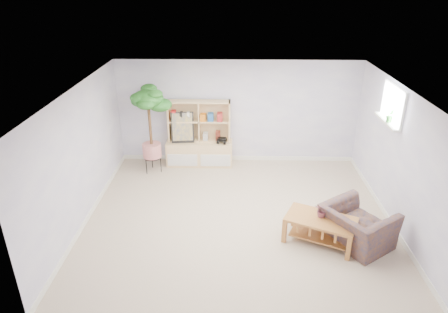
{
  "coord_description": "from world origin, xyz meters",
  "views": [
    {
      "loc": [
        -0.11,
        -6.25,
        4.11
      ],
      "look_at": [
        -0.26,
        0.42,
        1.03
      ],
      "focal_mm": 32.0,
      "sensor_mm": 36.0,
      "label": 1
    }
  ],
  "objects_px": {
    "coffee_table": "(320,230)",
    "armchair": "(357,224)",
    "storage_unit": "(199,134)",
    "floor_tree": "(150,131)"
  },
  "relations": [
    {
      "from": "coffee_table",
      "to": "armchair",
      "type": "distance_m",
      "value": 0.61
    },
    {
      "from": "coffee_table",
      "to": "armchair",
      "type": "relative_size",
      "value": 1.08
    },
    {
      "from": "storage_unit",
      "to": "floor_tree",
      "type": "height_order",
      "value": "floor_tree"
    },
    {
      "from": "floor_tree",
      "to": "armchair",
      "type": "height_order",
      "value": "floor_tree"
    },
    {
      "from": "storage_unit",
      "to": "floor_tree",
      "type": "bearing_deg",
      "value": -158.68
    },
    {
      "from": "storage_unit",
      "to": "armchair",
      "type": "bearing_deg",
      "value": -46.73
    },
    {
      "from": "storage_unit",
      "to": "floor_tree",
      "type": "relative_size",
      "value": 0.77
    },
    {
      "from": "coffee_table",
      "to": "floor_tree",
      "type": "bearing_deg",
      "value": 166.75
    },
    {
      "from": "armchair",
      "to": "storage_unit",
      "type": "bearing_deg",
      "value": 8.38
    },
    {
      "from": "storage_unit",
      "to": "armchair",
      "type": "relative_size",
      "value": 1.47
    }
  ]
}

